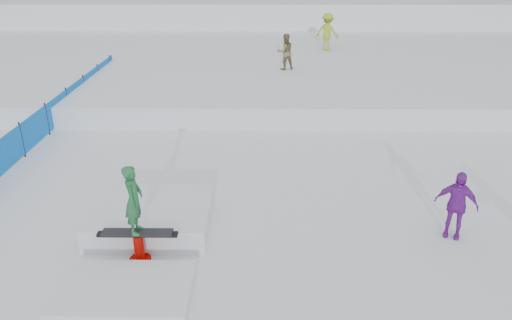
{
  "coord_description": "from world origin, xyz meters",
  "views": [
    {
      "loc": [
        0.61,
        -9.06,
        5.94
      ],
      "look_at": [
        0.5,
        2.0,
        1.1
      ],
      "focal_mm": 35.0,
      "sensor_mm": 36.0,
      "label": 1
    }
  ],
  "objects_px": {
    "safety_fence": "(47,119)",
    "walker_ygreen": "(327,32)",
    "spectator_purple": "(456,205)",
    "walker_olive": "(285,52)",
    "jib_rail_feature": "(145,233)"
  },
  "relations": [
    {
      "from": "spectator_purple",
      "to": "walker_ygreen",
      "type": "bearing_deg",
      "value": 118.36
    },
    {
      "from": "safety_fence",
      "to": "walker_olive",
      "type": "height_order",
      "value": "walker_olive"
    },
    {
      "from": "walker_ygreen",
      "to": "safety_fence",
      "type": "bearing_deg",
      "value": 70.32
    },
    {
      "from": "walker_ygreen",
      "to": "spectator_purple",
      "type": "distance_m",
      "value": 16.63
    },
    {
      "from": "safety_fence",
      "to": "spectator_purple",
      "type": "distance_m",
      "value": 12.9
    },
    {
      "from": "safety_fence",
      "to": "spectator_purple",
      "type": "xyz_separation_m",
      "value": [
        11.32,
        -6.2,
        0.22
      ]
    },
    {
      "from": "walker_olive",
      "to": "walker_ygreen",
      "type": "height_order",
      "value": "walker_ygreen"
    },
    {
      "from": "spectator_purple",
      "to": "jib_rail_feature",
      "type": "relative_size",
      "value": 0.35
    },
    {
      "from": "walker_ygreen",
      "to": "spectator_purple",
      "type": "xyz_separation_m",
      "value": [
        0.8,
        -16.58,
        -0.96
      ]
    },
    {
      "from": "safety_fence",
      "to": "walker_olive",
      "type": "bearing_deg",
      "value": 36.83
    },
    {
      "from": "walker_olive",
      "to": "spectator_purple",
      "type": "distance_m",
      "value": 12.74
    },
    {
      "from": "walker_olive",
      "to": "walker_ygreen",
      "type": "xyz_separation_m",
      "value": [
        2.34,
        4.26,
        0.16
      ]
    },
    {
      "from": "walker_olive",
      "to": "spectator_purple",
      "type": "bearing_deg",
      "value": 86.71
    },
    {
      "from": "walker_olive",
      "to": "safety_fence",
      "type": "bearing_deg",
      "value": 19.21
    },
    {
      "from": "safety_fence",
      "to": "walker_ygreen",
      "type": "bearing_deg",
      "value": 44.65
    }
  ]
}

